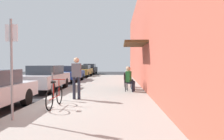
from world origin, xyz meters
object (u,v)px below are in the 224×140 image
object	(u,v)px
street_sign	(12,61)
cafe_chair_1	(128,80)
parked_car_4	(90,69)
parked_car_1	(46,78)
parked_car_2	(70,73)
bicycle_0	(55,96)
cafe_chair_2	(127,79)
seated_patron_0	(130,78)
parking_meter	(52,80)
seated_patron_1	(129,77)
parked_car_3	(83,71)
cafe_chair_0	(129,82)
pedestrian_standing	(76,75)

from	to	relation	value
street_sign	cafe_chair_1	size ratio (longest dim) A/B	2.99
cafe_chair_1	parked_car_4	bearing A→B (deg)	105.09
parked_car_1	parked_car_2	size ratio (longest dim) A/B	1.00
parked_car_2	street_sign	bearing A→B (deg)	-83.05
bicycle_0	cafe_chair_2	world-z (taller)	bicycle_0
parked_car_4	cafe_chair_2	world-z (taller)	parked_car_4
seated_patron_0	bicycle_0	bearing A→B (deg)	-124.90
parking_meter	cafe_chair_2	bearing A→B (deg)	54.12
cafe_chair_1	seated_patron_1	world-z (taller)	seated_patron_1
parked_car_4	bicycle_0	distance (m)	22.38
parked_car_3	street_sign	distance (m)	18.52
cafe_chair_0	parked_car_2	bearing A→B (deg)	124.73
parked_car_4	street_sign	bearing A→B (deg)	-86.40
parked_car_3	seated_patron_0	bearing A→B (deg)	-69.74
parking_meter	street_sign	world-z (taller)	street_sign
parked_car_2	parked_car_3	bearing A→B (deg)	90.00
street_sign	seated_patron_0	xyz separation A→B (m)	(3.30, 5.45, -0.82)
bicycle_0	pedestrian_standing	size ratio (longest dim) A/B	1.01
bicycle_0	cafe_chair_2	size ratio (longest dim) A/B	1.97
parked_car_2	seated_patron_0	world-z (taller)	seated_patron_0
cafe_chair_1	cafe_chair_2	size ratio (longest dim) A/B	1.00
parking_meter	parked_car_3	bearing A→B (deg)	95.74
parked_car_3	cafe_chair_1	size ratio (longest dim) A/B	5.06
parking_meter	seated_patron_1	distance (m)	4.61
cafe_chair_1	seated_patron_1	size ratio (longest dim) A/B	0.67
cafe_chair_2	pedestrian_standing	size ratio (longest dim) A/B	0.51
cafe_chair_2	parking_meter	bearing A→B (deg)	-125.88
parked_car_3	parked_car_4	world-z (taller)	parked_car_4
parking_meter	seated_patron_0	size ratio (longest dim) A/B	1.02
cafe_chair_2	parked_car_1	bearing A→B (deg)	-168.62
parked_car_2	cafe_chair_2	bearing A→B (deg)	-45.79
parking_meter	seated_patron_0	bearing A→B (deg)	36.75
cafe_chair_1	cafe_chair_2	bearing A→B (deg)	89.77
bicycle_0	cafe_chair_0	bearing A→B (deg)	55.81
seated_patron_0	cafe_chair_1	xyz separation A→B (m)	(-0.06, 0.85, -0.19)
cafe_chair_0	parked_car_4	bearing A→B (deg)	104.45
cafe_chair_1	parking_meter	bearing A→B (deg)	-134.21
street_sign	seated_patron_1	size ratio (longest dim) A/B	2.02
parking_meter	cafe_chair_1	size ratio (longest dim) A/B	1.52
cafe_chair_0	cafe_chair_2	bearing A→B (deg)	89.99
parking_meter	seated_patron_1	size ratio (longest dim) A/B	1.02
parked_car_3	parked_car_4	xyz separation A→B (m)	(0.00, 5.42, 0.05)
seated_patron_1	pedestrian_standing	distance (m)	3.95
parked_car_3	cafe_chair_2	world-z (taller)	parked_car_3
seated_patron_0	cafe_chair_2	distance (m)	2.00
seated_patron_0	cafe_chair_1	bearing A→B (deg)	94.11
parking_meter	street_sign	bearing A→B (deg)	-90.95
seated_patron_0	seated_patron_1	world-z (taller)	same
cafe_chair_1	pedestrian_standing	bearing A→B (deg)	-124.61
parking_meter	cafe_chair_0	bearing A→B (deg)	37.46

